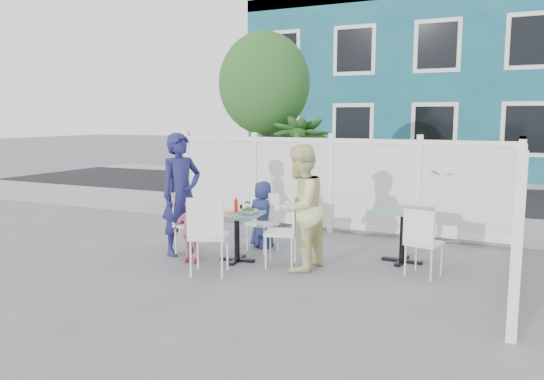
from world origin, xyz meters
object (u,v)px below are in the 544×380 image
at_px(man, 181,194).
at_px(woman, 300,208).
at_px(chair_near, 208,230).
at_px(toddler, 190,231).
at_px(boy, 263,214).
at_px(chair_left, 188,218).
at_px(utility_cabinet, 231,176).
at_px(main_table, 237,224).
at_px(chair_back, 266,217).
at_px(spare_table, 403,221).
at_px(chair_right, 287,226).

distance_m(man, woman, 1.83).
bearing_deg(chair_near, toddler, 122.31).
bearing_deg(boy, chair_left, 48.60).
relative_size(chair_near, boy, 0.98).
xyz_separation_m(chair_left, toddler, (0.23, -0.31, -0.10)).
bearing_deg(man, chair_left, -70.57).
relative_size(utility_cabinet, chair_near, 1.32).
relative_size(main_table, chair_near, 0.72).
relative_size(chair_back, man, 0.48).
relative_size(chair_back, boy, 0.83).
xyz_separation_m(main_table, man, (-0.91, 0.01, 0.35)).
xyz_separation_m(spare_table, chair_near, (-2.05, -1.65, 0.01)).
relative_size(main_table, chair_left, 0.78).
bearing_deg(chair_near, man, 120.69).
bearing_deg(chair_back, woman, 153.48).
distance_m(spare_table, chair_right, 1.58).
relative_size(chair_right, woman, 0.57).
bearing_deg(chair_left, toddler, 42.27).
relative_size(utility_cabinet, main_table, 1.85).
relative_size(utility_cabinet, spare_table, 1.79).
bearing_deg(utility_cabinet, woman, -56.67).
relative_size(main_table, man, 0.41).
bearing_deg(chair_near, woman, 19.44).
height_order(chair_right, chair_near, chair_near).
height_order(chair_right, boy, boy).
height_order(chair_left, chair_right, chair_right).
bearing_deg(chair_right, boy, 27.08).
bearing_deg(toddler, utility_cabinet, 104.94).
bearing_deg(chair_right, toddler, 90.58).
bearing_deg(spare_table, chair_near, -141.20).
relative_size(chair_left, boy, 0.90).
distance_m(chair_left, toddler, 0.40).
bearing_deg(man, spare_table, -49.64).
height_order(chair_right, woman, woman).
relative_size(chair_near, toddler, 1.16).
xyz_separation_m(chair_left, woman, (1.71, -0.00, 0.28)).
height_order(main_table, chair_left, chair_left).
bearing_deg(woman, main_table, -81.78).
bearing_deg(man, chair_back, -30.34).
distance_m(utility_cabinet, chair_near, 5.21).
relative_size(chair_left, chair_right, 0.99).
distance_m(man, toddler, 0.65).
relative_size(spare_table, man, 0.42).
bearing_deg(woman, spare_table, 136.99).
xyz_separation_m(spare_table, boy, (-2.07, -0.06, -0.06)).
bearing_deg(utility_cabinet, chair_right, -58.07).
height_order(chair_near, man, man).
xyz_separation_m(chair_back, man, (-0.98, -0.72, 0.38)).
distance_m(spare_table, man, 3.10).
bearing_deg(woman, utility_cabinet, -132.25).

